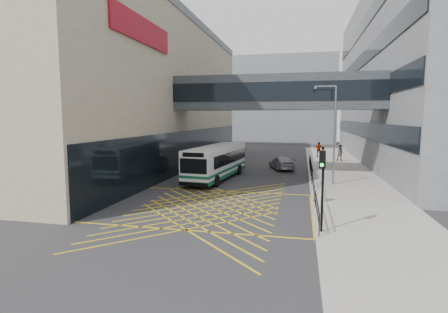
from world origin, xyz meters
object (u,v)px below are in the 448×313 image
Objects in this scene: car_dark at (215,165)px; litter_bin at (322,195)px; pedestrian_c at (319,150)px; car_white at (197,177)px; pedestrian_a at (323,156)px; pedestrian_b at (341,153)px; bus at (217,161)px; car_silver at (282,163)px; street_lamp at (332,129)px; traffic_light at (322,179)px.

car_dark is 14.44m from litter_bin.
car_dark is 17.83m from pedestrian_c.
pedestrian_c reaches higher than litter_bin.
car_white is 17.13m from pedestrian_a.
pedestrian_b is 4.71m from pedestrian_c.
bus reaches higher than car_silver.
car_silver is at bearing 59.20° from bus.
car_white is 6.43m from car_dark.
car_dark is at bearing -92.99° from car_white.
car_white is at bearing -127.24° from pedestrian_b.
street_lamp is at bearing -175.11° from car_white.
car_dark is 2.45× the size of pedestrian_c.
bus is 5.34× the size of pedestrian_c.
litter_bin is 0.41× the size of pedestrian_b.
pedestrian_c reaches higher than car_silver.
pedestrian_a is at bearing 86.83° from litter_bin.
street_lamp is 12.39m from pedestrian_a.
traffic_light is at bearing 87.94° from pedestrian_c.
car_silver is 2.34× the size of pedestrian_b.
traffic_light is (2.89, -20.22, 1.88)m from car_silver.
bus is at bearing 170.37° from street_lamp.
bus is 20.27m from pedestrian_c.
car_white is 0.82× the size of car_dark.
pedestrian_b is at bearing -131.20° from car_white.
pedestrian_b is (12.67, 16.73, 0.51)m from car_white.
pedestrian_b reaches higher than car_silver.
street_lamp reaches higher than litter_bin.
car_dark is (-1.13, 3.56, -0.79)m from bus.
street_lamp is at bearing -98.61° from pedestrian_b.
pedestrian_b is at bearing -128.10° from car_dark.
street_lamp reaches higher than car_white.
car_dark is 12.16m from street_lamp.
car_silver is 0.60× the size of street_lamp.
bus is 3.81m from car_dark.
car_dark is at bearing 131.46° from litter_bin.
litter_bin is (0.37, 6.02, -2.02)m from traffic_light.
bus reaches higher than car_white.
street_lamp is at bearing 99.60° from car_silver.
car_white is 23.28m from pedestrian_c.
traffic_light is 27.43m from pedestrian_b.
pedestrian_c is (9.36, 17.97, -0.40)m from bus.
car_white is at bearing 104.11° from car_dark.
car_white is 0.86× the size of car_silver.
car_white is 20.99m from pedestrian_b.
pedestrian_b is (2.23, 3.16, -0.00)m from pedestrian_a.
bus is 1.38× the size of street_lamp.
car_silver is 20.51m from traffic_light.
pedestrian_c is at bearing -113.01° from car_dark.
car_white is 2.02× the size of pedestrian_b.
bus is at bearing 35.43° from car_silver.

